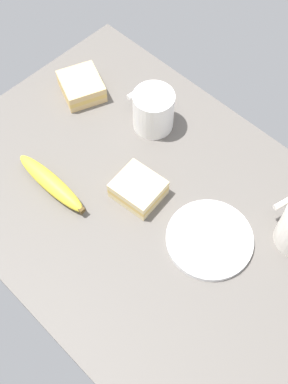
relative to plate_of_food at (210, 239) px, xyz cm
name	(u,v)px	position (x,y,z in cm)	size (l,w,h in cm)	color
tabletop	(144,201)	(-16.03, -2.35, -1.60)	(90.00, 64.00, 2.00)	#5B5651
plate_of_food	(210,239)	(0.00, 0.00, 0.00)	(17.52, 17.52, 1.20)	white
coffee_mug_milky	(153,110)	(-28.55, 13.47, 4.39)	(11.69, 9.28, 9.71)	white
sandwich_main	(82,86)	(-47.50, 8.50, 1.60)	(12.92, 12.37, 4.40)	#DBB77A
sandwich_side	(137,190)	(-17.69, -2.75, 1.60)	(10.43, 9.58, 4.40)	beige
banana	(51,183)	(-32.06, -14.00, 1.28)	(19.96, 4.15, 3.76)	yellow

